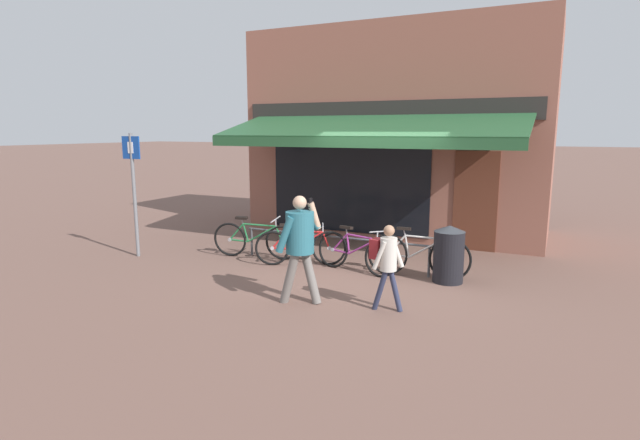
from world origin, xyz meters
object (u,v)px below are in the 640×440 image
Objects in this scene: bicycle_green at (256,240)px; pedestrian_adult at (300,239)px; bicycle_red at (300,247)px; pedestrian_child at (386,257)px; parking_sign at (133,182)px; bicycle_silver at (418,255)px; litter_bin at (449,254)px; bicycle_purple at (356,252)px.

pedestrian_adult is (2.03, -1.93, 0.60)m from bicycle_green.
bicycle_red is 2.77m from pedestrian_child.
parking_sign is at bearing 168.44° from bicycle_red.
pedestrian_adult is 1.30× the size of pedestrian_child.
pedestrian_child reaches higher than bicycle_silver.
bicycle_silver is 0.55m from litter_bin.
bicycle_purple is (1.12, 0.03, 0.00)m from bicycle_red.
pedestrian_adult is (0.99, -1.87, 0.62)m from bicycle_red.
bicycle_red is 1.28× the size of pedestrian_child.
bicycle_green is 3.25m from bicycle_silver.
bicycle_green is at bearing 144.68° from pedestrian_adult.
parking_sign reaches higher than bicycle_red.
bicycle_purple is 0.94× the size of bicycle_silver.
litter_bin reaches higher than bicycle_purple.
pedestrian_adult is (-1.22, -2.06, 0.59)m from bicycle_silver.
litter_bin is at bearing 15.49° from bicycle_purple.
bicycle_red is at bearing -177.47° from litter_bin.
bicycle_silver is 2.46m from pedestrian_adult.
bicycle_red is 0.94× the size of bicycle_purple.
bicycle_silver is (2.20, 0.19, 0.03)m from bicycle_red.
bicycle_silver is 1.86× the size of litter_bin.
pedestrian_adult is at bearing -13.56° from parking_sign.
pedestrian_child reaches higher than litter_bin.
bicycle_green is at bearing 176.68° from bicycle_silver.
pedestrian_adult is at bearing -87.98° from bicycle_red.
bicycle_purple is at bearing 94.34° from pedestrian_adult.
pedestrian_child is at bearing 20.18° from pedestrian_adult.
pedestrian_child is (3.26, -1.67, 0.40)m from bicycle_green.
litter_bin is 0.39× the size of parking_sign.
pedestrian_child is 5.60m from parking_sign.
bicycle_purple is at bearing -24.09° from bicycle_red.
bicycle_silver reaches higher than bicycle_purple.
bicycle_green is 2.86m from pedestrian_adult.
pedestrian_child is at bearing -106.89° from litter_bin.
parking_sign reaches higher than bicycle_purple.
pedestrian_adult is at bearing -131.41° from litter_bin.
bicycle_silver reaches higher than bicycle_green.
pedestrian_adult is 2.70m from litter_bin.
bicycle_purple is at bearing 11.19° from parking_sign.
bicycle_purple is 1.04× the size of pedestrian_adult.
bicycle_purple is 2.00m from pedestrian_adult.
pedestrian_adult is at bearing -157.59° from pedestrian_child.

